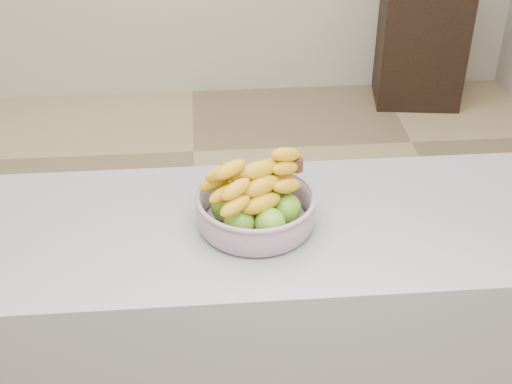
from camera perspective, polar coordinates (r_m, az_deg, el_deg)
The scene contains 4 objects.
ground at distance 2.97m, azimuth -4.78°, elevation -8.89°, with size 4.00×4.00×0.00m, color tan.
counter at distance 2.17m, azimuth -5.09°, elevation -12.41°, with size 2.00×0.60×0.90m, color gray.
cabinet at distance 4.47m, azimuth 13.19°, elevation 12.46°, with size 0.50×0.40×0.89m, color black.
fruit_bowl at distance 1.84m, azimuth -0.01°, elevation -1.06°, with size 0.31×0.31×0.19m.
Camera 1 is at (0.06, -2.19, 2.01)m, focal length 50.00 mm.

